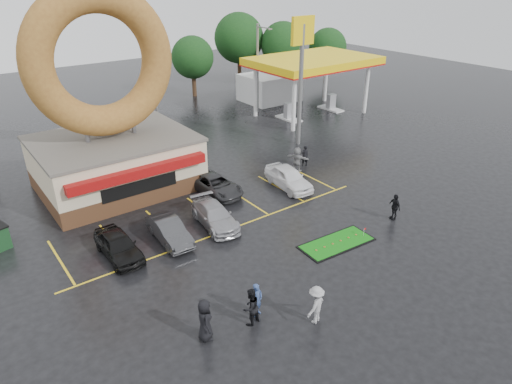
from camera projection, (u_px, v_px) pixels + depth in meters
ground at (264, 256)px, 24.64m from camera, size 120.00×120.00×0.00m
donut_shop at (111, 126)px, 30.40m from camera, size 10.20×8.70×13.50m
gas_station at (293, 74)px, 48.76m from camera, size 12.30×13.65×5.90m
shell_sign at (302, 58)px, 36.95m from camera, size 2.20×0.36×10.60m
streetlight_mid at (155, 85)px, 39.71m from camera, size 0.40×2.21×9.00m
streetlight_right at (258, 67)px, 46.85m from camera, size 0.40×2.21×9.00m
tree_far_a at (283, 44)px, 57.83m from camera, size 5.60×5.60×8.00m
tree_far_b at (328, 47)px, 59.88m from camera, size 4.90×4.90×7.00m
tree_far_c at (239, 38)px, 58.28m from camera, size 6.30×6.30×9.00m
tree_far_d at (193, 57)px, 53.14m from camera, size 4.90×4.90×7.00m
car_black at (118, 245)px, 24.30m from camera, size 1.66×4.04×1.37m
car_dgrey at (169, 231)px, 25.72m from camera, size 1.52×3.97×1.29m
car_silver at (215, 216)px, 27.31m from camera, size 2.35×4.55×1.26m
car_grey at (215, 185)px, 31.16m from camera, size 2.38×4.65×1.26m
car_white at (289, 178)px, 31.98m from camera, size 2.26×4.54×1.49m
person_blue at (257, 300)px, 20.11m from camera, size 0.70×0.58×1.66m
person_blackjkt at (251, 307)px, 19.59m from camera, size 0.98×0.82×1.79m
person_hoodie at (316, 305)px, 19.67m from camera, size 1.34×1.01×1.84m
person_bystander at (205, 320)px, 18.74m from camera, size 0.90×1.10×1.95m
person_cameraman at (395, 207)px, 27.89m from camera, size 0.65×1.06×1.68m
person_walker_near at (297, 159)px, 34.48m from camera, size 1.31×1.83×1.90m
person_walker_far at (305, 156)px, 35.40m from camera, size 0.68×0.51×1.70m
putting_green at (337, 243)px, 25.71m from camera, size 4.48×2.17×0.55m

